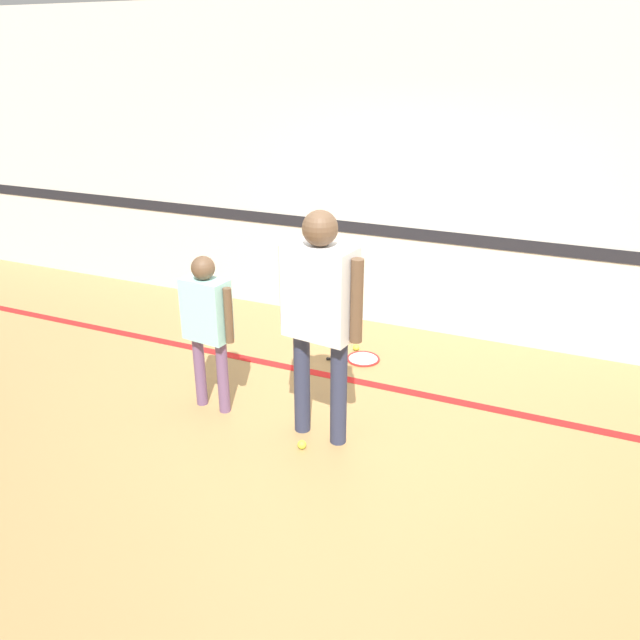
% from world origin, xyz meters
% --- Properties ---
extents(ground_plane, '(16.00, 16.00, 0.00)m').
position_xyz_m(ground_plane, '(0.00, 0.00, 0.00)').
color(ground_plane, '#A87F4C').
extents(wall_back, '(16.00, 0.07, 3.20)m').
position_xyz_m(wall_back, '(0.00, 2.36, 1.60)').
color(wall_back, silver).
rests_on(wall_back, ground_plane).
extents(floor_stripe, '(14.40, 0.10, 0.01)m').
position_xyz_m(floor_stripe, '(0.00, 1.00, 0.00)').
color(floor_stripe, red).
rests_on(floor_stripe, ground_plane).
extents(person_instructor, '(0.66, 0.33, 1.75)m').
position_xyz_m(person_instructor, '(-0.03, 0.09, 1.08)').
color(person_instructor, '#2D334C').
rests_on(person_instructor, ground_plane).
extents(person_student_left, '(0.49, 0.24, 1.30)m').
position_xyz_m(person_student_left, '(-1.00, 0.12, 0.80)').
color(person_student_left, '#6B4C70').
rests_on(person_student_left, ground_plane).
extents(racket_spare_on_floor, '(0.54, 0.42, 0.03)m').
position_xyz_m(racket_spare_on_floor, '(-0.17, 1.42, 0.01)').
color(racket_spare_on_floor, red).
rests_on(racket_spare_on_floor, ground_plane).
extents(tennis_ball_near_instructor, '(0.07, 0.07, 0.07)m').
position_xyz_m(tennis_ball_near_instructor, '(-0.08, -0.12, 0.03)').
color(tennis_ball_near_instructor, '#CCE038').
rests_on(tennis_ball_near_instructor, ground_plane).
extents(tennis_ball_by_spare_racket, '(0.07, 0.07, 0.07)m').
position_xyz_m(tennis_ball_by_spare_racket, '(-0.29, 1.58, 0.03)').
color(tennis_ball_by_spare_racket, '#CCE038').
rests_on(tennis_ball_by_spare_racket, ground_plane).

